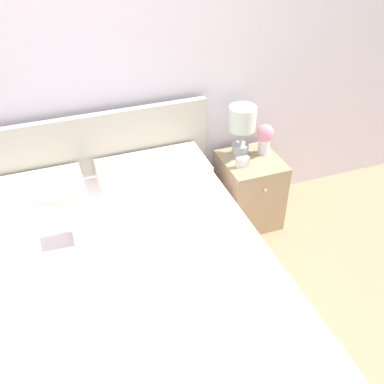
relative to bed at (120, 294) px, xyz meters
The scene contains 7 objects.
ground_plane 0.94m from the bed, 90.00° to the left, with size 12.00×12.00×0.00m, color tan.
wall_back 1.40m from the bed, 90.00° to the left, with size 8.00×0.06×2.60m.
bed is the anchor object (origin of this frame).
nightstand 1.30m from the bed, 30.70° to the left, with size 0.40×0.45×0.53m.
table_lamp 1.39m from the bed, 35.35° to the left, with size 0.19×0.19×0.37m.
flower_vase 1.48m from the bed, 30.23° to the left, with size 0.12×0.12×0.22m.
alarm_clock 1.21m from the bed, 30.87° to the left, with size 0.09×0.04×0.07m.
Camera 1 is at (-0.20, -2.60, 2.19)m, focal length 42.00 mm.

